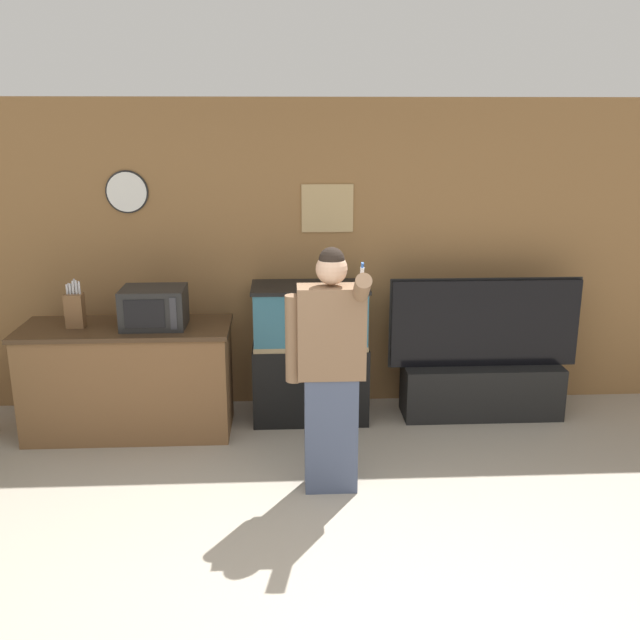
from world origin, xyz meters
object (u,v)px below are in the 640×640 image
at_px(tv_on_stand, 482,376).
at_px(aquarium_on_stand, 310,353).
at_px(person_standing, 330,368).
at_px(microwave, 154,307).
at_px(knife_block, 75,310).
at_px(counter_island, 129,379).

bearing_deg(tv_on_stand, aquarium_on_stand, 179.26).
xyz_separation_m(aquarium_on_stand, person_standing, (0.08, -1.20, 0.29)).
bearing_deg(tv_on_stand, microwave, -175.50).
height_order(microwave, knife_block, knife_block).
height_order(counter_island, aquarium_on_stand, aquarium_on_stand).
xyz_separation_m(counter_island, aquarium_on_stand, (1.45, 0.20, 0.13)).
xyz_separation_m(knife_block, person_standing, (1.90, -1.00, -0.15)).
height_order(counter_island, microwave, microwave).
bearing_deg(microwave, counter_island, 174.69).
bearing_deg(microwave, person_standing, -37.07).
xyz_separation_m(knife_block, aquarium_on_stand, (1.81, 0.21, -0.45)).
xyz_separation_m(microwave, aquarium_on_stand, (1.21, 0.23, -0.46)).
bearing_deg(counter_island, knife_block, -179.59).
bearing_deg(knife_block, person_standing, -27.68).
xyz_separation_m(counter_island, microwave, (0.24, -0.02, 0.59)).
bearing_deg(tv_on_stand, counter_island, -176.31).
bearing_deg(person_standing, counter_island, 146.90).
bearing_deg(aquarium_on_stand, microwave, -169.36).
relative_size(knife_block, person_standing, 0.22).
bearing_deg(knife_block, microwave, -1.85).
bearing_deg(counter_island, person_standing, -33.10).
relative_size(counter_island, microwave, 3.36).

